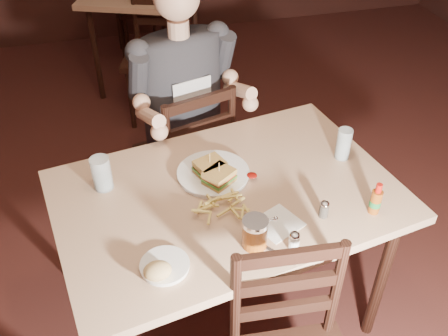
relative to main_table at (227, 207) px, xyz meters
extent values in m
plane|color=black|center=(0.13, -0.12, -0.70)|extent=(7.00, 7.00, 0.00)
cube|color=tan|center=(0.00, 0.00, 0.05)|extent=(1.41, 1.05, 0.04)
cylinder|color=black|center=(-0.60, 0.25, -0.33)|extent=(0.05, 0.05, 0.73)
cylinder|color=black|center=(0.60, -0.25, -0.33)|extent=(0.05, 0.05, 0.73)
cylinder|color=black|center=(0.49, 0.43, -0.33)|extent=(0.05, 0.05, 0.73)
cylinder|color=black|center=(-0.43, 2.20, -0.33)|extent=(0.04, 0.04, 0.73)
cylinder|color=black|center=(-0.18, 2.79, -0.33)|extent=(0.04, 0.04, 0.73)
cylinder|color=black|center=(0.17, 1.96, -0.33)|extent=(0.04, 0.04, 0.73)
cylinder|color=black|center=(0.41, 2.55, -0.33)|extent=(0.04, 0.04, 0.73)
cylinder|color=white|center=(-0.03, 0.11, 0.08)|extent=(0.32, 0.32, 0.02)
ellipsoid|color=maroon|center=(0.11, 0.05, 0.10)|extent=(0.05, 0.05, 0.01)
cylinder|color=silver|center=(-0.45, 0.15, 0.14)|extent=(0.09, 0.09, 0.14)
cylinder|color=silver|center=(0.52, 0.09, 0.14)|extent=(0.07, 0.07, 0.14)
cube|color=white|center=(0.13, -0.21, 0.08)|extent=(0.20, 0.19, 0.00)
cube|color=silver|center=(0.07, -0.33, 0.08)|extent=(0.12, 0.16, 0.00)
cube|color=silver|center=(0.02, -0.26, 0.08)|extent=(0.05, 0.18, 0.01)
cylinder|color=white|center=(-0.29, -0.31, 0.08)|extent=(0.18, 0.18, 0.01)
ellipsoid|color=#D9B470|center=(-0.32, -0.34, 0.11)|extent=(0.10, 0.09, 0.05)
camera|label=1|loc=(-0.38, -1.38, 1.33)|focal=40.00mm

